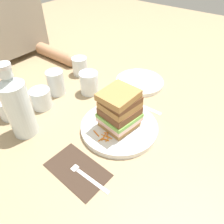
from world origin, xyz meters
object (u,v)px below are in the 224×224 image
object	(u,v)px
water_bottle	(18,106)
empty_tumbler_1	(80,66)
main_plate	(119,127)
sandwich	(120,110)
juice_glass	(89,84)
empty_tumbler_0	(41,99)
knife	(139,104)
napkin_dark	(77,170)
empty_tumbler_2	(10,108)
empty_tumbler_3	(56,83)
fork	(83,174)
side_plate	(140,82)

from	to	relation	value
water_bottle	empty_tumbler_1	distance (m)	0.40
main_plate	sandwich	size ratio (longest dim) A/B	1.84
juice_glass	empty_tumbler_0	bearing A→B (deg)	156.57
juice_glass	sandwich	bearing A→B (deg)	-113.93
main_plate	knife	distance (m)	0.15
napkin_dark	empty_tumbler_2	bearing A→B (deg)	86.51
juice_glass	empty_tumbler_3	bearing A→B (deg)	130.21
empty_tumbler_3	fork	bearing A→B (deg)	-121.66
knife	empty_tumbler_3	distance (m)	0.33
main_plate	empty_tumbler_2	distance (m)	0.38
empty_tumbler_3	main_plate	bearing A→B (deg)	-92.49
juice_glass	water_bottle	bearing A→B (deg)	177.52
napkin_dark	juice_glass	distance (m)	0.37
main_plate	empty_tumbler_3	world-z (taller)	empty_tumbler_3
empty_tumbler_2	side_plate	bearing A→B (deg)	-28.37
main_plate	napkin_dark	size ratio (longest dim) A/B	1.45
empty_tumbler_0	empty_tumbler_1	distance (m)	0.26
knife	juice_glass	world-z (taller)	juice_glass
empty_tumbler_3	side_plate	size ratio (longest dim) A/B	0.48
juice_glass	empty_tumbler_0	xyz separation A→B (m)	(-0.17, 0.08, -0.00)
sandwich	empty_tumbler_0	size ratio (longest dim) A/B	1.87
sandwich	empty_tumbler_2	distance (m)	0.39
sandwich	fork	size ratio (longest dim) A/B	0.82
napkin_dark	water_bottle	xyz separation A→B (m)	(0.00, 0.24, 0.11)
empty_tumbler_1	knife	bearing A→B (deg)	-95.07
knife	side_plate	distance (m)	0.15
empty_tumbler_0	empty_tumbler_1	world-z (taller)	empty_tumbler_1
napkin_dark	knife	world-z (taller)	same
sandwich	napkin_dark	distance (m)	0.21
fork	knife	distance (m)	0.35
fork	side_plate	distance (m)	0.49
main_plate	water_bottle	xyz separation A→B (m)	(-0.19, 0.23, 0.10)
main_plate	sandwich	world-z (taller)	sandwich
water_bottle	empty_tumbler_2	bearing A→B (deg)	81.44
main_plate	juice_glass	distance (m)	0.24
water_bottle	empty_tumbler_1	size ratio (longest dim) A/B	3.12
sandwich	empty_tumbler_0	world-z (taller)	sandwich
juice_glass	empty_tumbler_0	distance (m)	0.19
side_plate	napkin_dark	bearing A→B (deg)	-168.27
fork	main_plate	bearing A→B (deg)	7.60
napkin_dark	knife	size ratio (longest dim) A/B	0.87
juice_glass	main_plate	bearing A→B (deg)	-113.81
knife	empty_tumbler_3	world-z (taller)	empty_tumbler_3
main_plate	empty_tumbler_1	bearing A→B (deg)	62.96
empty_tumbler_0	empty_tumbler_2	size ratio (longest dim) A/B	0.95
knife	empty_tumbler_1	xyz separation A→B (m)	(0.03, 0.33, 0.04)
water_bottle	knife	bearing A→B (deg)	-31.93
main_plate	empty_tumbler_1	size ratio (longest dim) A/B	3.22
main_plate	empty_tumbler_1	world-z (taller)	empty_tumbler_1
empty_tumbler_3	napkin_dark	bearing A→B (deg)	-123.40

